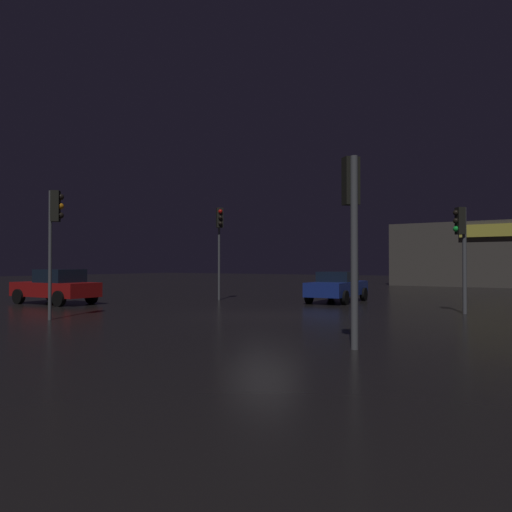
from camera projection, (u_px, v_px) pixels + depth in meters
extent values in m
plane|color=black|center=(264.00, 316.00, 17.48)|extent=(120.00, 120.00, 0.00)
cube|color=#E5D84C|center=(507.00, 230.00, 37.22)|extent=(6.60, 0.24, 0.96)
cylinder|color=#595B60|center=(219.00, 254.00, 25.18)|extent=(0.11, 0.11, 4.58)
cube|color=black|center=(220.00, 218.00, 25.06)|extent=(0.41, 0.41, 0.98)
sphere|color=red|center=(220.00, 211.00, 24.91)|extent=(0.20, 0.20, 0.20)
sphere|color=black|center=(220.00, 217.00, 24.91)|extent=(0.20, 0.20, 0.20)
sphere|color=black|center=(220.00, 223.00, 24.90)|extent=(0.20, 0.20, 0.20)
cylinder|color=#595B60|center=(50.00, 255.00, 16.32)|extent=(0.11, 0.11, 4.18)
cube|color=black|center=(55.00, 206.00, 16.37)|extent=(0.41, 0.41, 1.00)
sphere|color=black|center=(61.00, 197.00, 16.40)|extent=(0.20, 0.20, 0.20)
sphere|color=orange|center=(61.00, 206.00, 16.40)|extent=(0.20, 0.20, 0.20)
sphere|color=black|center=(61.00, 215.00, 16.39)|extent=(0.20, 0.20, 0.20)
cylinder|color=#595B60|center=(354.00, 252.00, 10.70)|extent=(0.16, 0.16, 4.10)
cube|color=black|center=(351.00, 181.00, 10.87)|extent=(0.41, 0.41, 1.03)
sphere|color=black|center=(348.00, 168.00, 11.03)|extent=(0.20, 0.20, 0.20)
sphere|color=black|center=(348.00, 182.00, 11.03)|extent=(0.20, 0.20, 0.20)
sphere|color=#19D13F|center=(348.00, 196.00, 11.02)|extent=(0.20, 0.20, 0.20)
cylinder|color=#595B60|center=(464.00, 261.00, 18.24)|extent=(0.15, 0.15, 3.84)
cube|color=black|center=(460.00, 221.00, 18.25)|extent=(0.40, 0.41, 0.98)
sphere|color=black|center=(456.00, 213.00, 18.24)|extent=(0.20, 0.20, 0.20)
sphere|color=black|center=(456.00, 221.00, 18.23)|extent=(0.20, 0.20, 0.20)
sphere|color=#19D13F|center=(456.00, 229.00, 18.23)|extent=(0.20, 0.20, 0.20)
cube|color=navy|center=(337.00, 288.00, 23.86)|extent=(2.00, 4.43, 0.64)
cube|color=black|center=(338.00, 277.00, 23.89)|extent=(1.64, 1.84, 0.48)
cylinder|color=black|center=(345.00, 298.00, 22.20)|extent=(0.27, 0.65, 0.64)
cylinder|color=black|center=(309.00, 296.00, 23.01)|extent=(0.27, 0.65, 0.64)
cylinder|color=black|center=(364.00, 294.00, 24.70)|extent=(0.27, 0.65, 0.64)
cylinder|color=black|center=(331.00, 293.00, 25.51)|extent=(0.27, 0.65, 0.64)
cube|color=#A51414|center=(55.00, 289.00, 22.79)|extent=(4.23, 1.91, 0.64)
cube|color=black|center=(60.00, 276.00, 22.64)|extent=(1.82, 1.63, 0.59)
cylinder|color=black|center=(19.00, 296.00, 22.73)|extent=(0.68, 0.25, 0.67)
cylinder|color=black|center=(52.00, 294.00, 24.23)|extent=(0.68, 0.25, 0.67)
cylinder|color=black|center=(59.00, 299.00, 21.34)|extent=(0.68, 0.25, 0.67)
cylinder|color=black|center=(91.00, 296.00, 22.83)|extent=(0.68, 0.25, 0.67)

